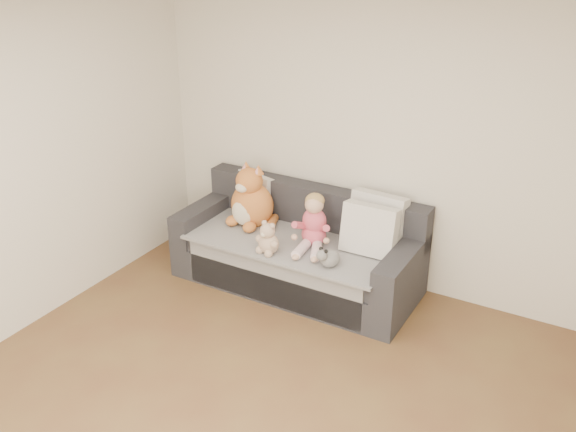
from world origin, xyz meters
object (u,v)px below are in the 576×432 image
at_px(toddler, 313,225).
at_px(plush_cat, 251,201).
at_px(teddy_bear, 268,240).
at_px(sofa, 298,252).
at_px(sippy_cup, 268,241).

distance_m(toddler, plush_cat, 0.71).
bearing_deg(teddy_bear, sofa, 91.27).
height_order(toddler, plush_cat, plush_cat).
relative_size(toddler, teddy_bear, 1.65).
bearing_deg(teddy_bear, plush_cat, 147.52).
distance_m(plush_cat, sippy_cup, 0.51).
height_order(sofa, sippy_cup, sofa).
relative_size(sofa, sippy_cup, 21.74).
bearing_deg(sippy_cup, toddler, 31.80).
bearing_deg(sofa, sippy_cup, -115.06).
bearing_deg(plush_cat, sofa, 8.06).
xyz_separation_m(sofa, sippy_cup, (-0.14, -0.30, 0.22)).
distance_m(toddler, sippy_cup, 0.42).
relative_size(toddler, sippy_cup, 4.85).
distance_m(sofa, plush_cat, 0.64).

